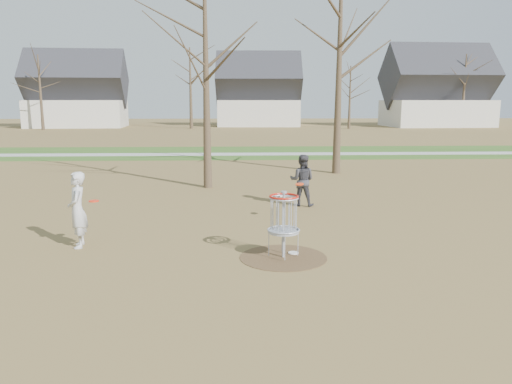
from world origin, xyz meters
TOP-DOWN VIEW (x-y plane):
  - ground at (0.00, 0.00)m, footprint 160.00×160.00m
  - green_band at (0.00, 21.00)m, footprint 160.00×8.00m
  - footpath at (0.00, 20.00)m, footprint 160.00×1.50m
  - dirt_circle at (0.00, 0.00)m, footprint 1.80×1.80m
  - player_standing at (-4.42, 0.94)m, footprint 0.52×0.68m
  - player_throwing at (1.05, 5.11)m, footprint 0.90×0.78m
  - disc_grounded at (0.24, 0.25)m, footprint 0.22×0.22m
  - discs_in_play at (-1.55, 1.95)m, footprint 4.94×2.39m
  - disc_golf_basket at (0.00, 0.00)m, footprint 0.64×0.64m
  - bare_trees at (1.78, 35.79)m, footprint 52.62×44.98m
  - houses_row at (4.32, 52.56)m, footprint 56.51×10.01m

SIDE VIEW (x-z plane):
  - ground at x=0.00m, z-range 0.00..0.00m
  - green_band at x=0.00m, z-range 0.00..0.01m
  - dirt_circle at x=0.00m, z-range 0.00..0.01m
  - footpath at x=0.00m, z-range 0.01..0.02m
  - disc_grounded at x=0.24m, z-range 0.01..0.03m
  - player_throwing at x=1.05m, z-range 0.00..1.58m
  - player_standing at x=-4.42m, z-range 0.00..1.67m
  - disc_golf_basket at x=0.00m, z-range 0.24..1.59m
  - discs_in_play at x=-1.55m, z-range 1.01..1.08m
  - houses_row at x=4.32m, z-range -0.11..7.15m
  - bare_trees at x=1.78m, z-range 0.85..9.85m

